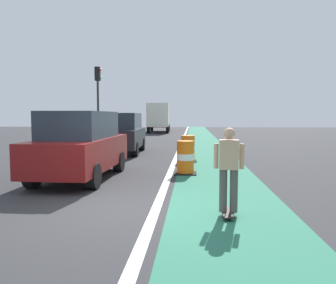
{
  "coord_description": "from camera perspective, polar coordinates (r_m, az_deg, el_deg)",
  "views": [
    {
      "loc": [
        1.64,
        -6.74,
        1.92
      ],
      "look_at": [
        0.89,
        3.71,
        1.1
      ],
      "focal_mm": 36.43,
      "sensor_mm": 36.0,
      "label": 1
    }
  ],
  "objects": [
    {
      "name": "delivery_truck_down_block",
      "position": [
        39.08,
        -1.52,
        4.35
      ],
      "size": [
        2.65,
        7.7,
        3.23
      ],
      "color": "silver",
      "rests_on": "ground"
    },
    {
      "name": "ground_plane",
      "position": [
        7.2,
        -9.38,
        -11.04
      ],
      "size": [
        100.0,
        100.0,
        0.0
      ],
      "primitive_type": "plane",
      "color": "#2D2D30"
    },
    {
      "name": "traffic_barrel_mid",
      "position": [
        14.21,
        3.34,
        -1.14
      ],
      "size": [
        0.73,
        0.73,
        1.09
      ],
      "color": "orange",
      "rests_on": "ground"
    },
    {
      "name": "pedestrian_waiting",
      "position": [
        16.06,
        -17.9,
        0.48
      ],
      "size": [
        0.34,
        0.2,
        1.61
      ],
      "color": "#33333D",
      "rests_on": "ground"
    },
    {
      "name": "bike_lane_strip",
      "position": [
        18.86,
        6.4,
        -1.4
      ],
      "size": [
        2.5,
        80.0,
        0.01
      ],
      "primitive_type": "cube",
      "color": "#286B51",
      "rests_on": "ground"
    },
    {
      "name": "pedestrian_crossing",
      "position": [
        16.22,
        -17.98,
        0.51
      ],
      "size": [
        0.34,
        0.2,
        1.61
      ],
      "color": "#33333D",
      "rests_on": "ground"
    },
    {
      "name": "skateboarder_on_lane",
      "position": [
        6.57,
        10.13,
        -4.41
      ],
      "size": [
        0.57,
        0.82,
        1.69
      ],
      "color": "black",
      "rests_on": "ground"
    },
    {
      "name": "parked_suv_nearest",
      "position": [
        10.61,
        -14.39,
        -0.45
      ],
      "size": [
        1.99,
        4.64,
        2.04
      ],
      "color": "maroon",
      "rests_on": "ground"
    },
    {
      "name": "traffic_light_corner",
      "position": [
        23.14,
        -11.64,
        8.29
      ],
      "size": [
        0.41,
        0.32,
        5.1
      ],
      "color": "#2D2D2D",
      "rests_on": "ground"
    },
    {
      "name": "lane_divider_stripe",
      "position": [
        18.86,
        1.84,
        -1.37
      ],
      "size": [
        0.2,
        80.0,
        0.01
      ],
      "primitive_type": "cube",
      "color": "silver",
      "rests_on": "ground"
    },
    {
      "name": "traffic_barrel_front",
      "position": [
        11.21,
        2.93,
        -2.65
      ],
      "size": [
        0.73,
        0.73,
        1.09
      ],
      "color": "orange",
      "rests_on": "ground"
    },
    {
      "name": "parked_suv_second",
      "position": [
        17.45,
        -7.6,
        1.52
      ],
      "size": [
        2.04,
        4.66,
        2.04
      ],
      "color": "black",
      "rests_on": "ground"
    }
  ]
}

